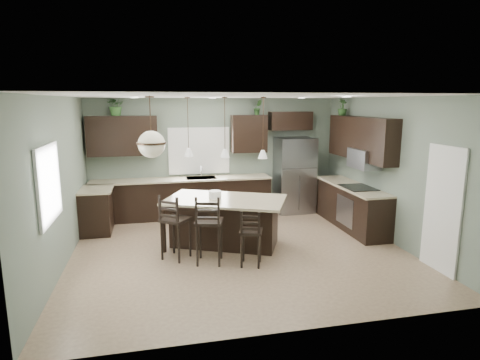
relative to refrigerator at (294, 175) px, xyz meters
name	(u,v)px	position (x,y,z in m)	size (l,w,h in m)	color
ground	(239,250)	(-1.92, -2.38, -0.93)	(6.00, 6.00, 0.00)	#9E8466
pantry_door	(442,210)	(1.06, -3.93, 0.09)	(0.04, 0.82, 2.04)	white
window_back	(199,151)	(-2.32, 0.36, 0.62)	(1.35, 0.02, 1.00)	white
window_left	(48,184)	(-4.90, -3.18, 0.62)	(0.02, 1.10, 1.00)	white
left_return_cabs	(97,211)	(-4.62, -0.68, -0.48)	(0.60, 0.90, 0.90)	black
left_return_countertop	(96,189)	(-4.60, -0.68, -0.01)	(0.66, 0.96, 0.04)	#B8A88B
back_lower_cabs	(183,199)	(-2.77, 0.07, -0.48)	(4.20, 0.60, 0.90)	black
back_countertop	(182,179)	(-2.77, 0.05, -0.01)	(4.20, 0.66, 0.04)	#B8A88B
sink_inset	(201,178)	(-2.32, 0.05, 0.01)	(0.70, 0.45, 0.01)	gray
faucet	(201,172)	(-2.32, 0.02, 0.16)	(0.02, 0.02, 0.28)	silver
back_upper_left	(123,136)	(-4.07, 0.20, 1.02)	(1.55, 0.34, 0.90)	black
back_upper_right	(249,134)	(-1.12, 0.20, 1.02)	(0.85, 0.34, 0.90)	black
fridge_header	(290,121)	(-0.07, 0.20, 1.32)	(1.05, 0.34, 0.45)	black
right_lower_cabs	(351,207)	(0.78, -1.50, -0.48)	(0.60, 2.35, 0.90)	black
right_countertop	(352,186)	(0.76, -1.50, -0.01)	(0.66, 2.35, 0.04)	#B8A88B
cooktop	(358,187)	(0.76, -1.78, 0.02)	(0.58, 0.75, 0.02)	black
wall_oven_front	(344,211)	(0.48, -1.78, -0.48)	(0.01, 0.72, 0.60)	gray
right_upper_cabs	(361,138)	(0.91, -1.50, 1.02)	(0.34, 2.35, 0.90)	black
microwave	(364,159)	(0.86, -1.78, 0.62)	(0.40, 0.75, 0.40)	gray
refrigerator	(294,175)	(0.00, 0.00, 0.00)	(0.90, 0.74, 1.85)	gray
kitchen_island	(226,222)	(-2.12, -2.08, -0.46)	(2.19, 1.24, 0.92)	black
serving_dish	(215,195)	(-2.30, -2.00, 0.07)	(0.24, 0.24, 0.14)	white
bar_stool_left	(176,226)	(-3.08, -2.51, -0.34)	(0.43, 0.43, 1.16)	black
bar_stool_center	(209,229)	(-2.53, -2.83, -0.33)	(0.44, 0.44, 1.20)	black
bar_stool_right	(251,238)	(-1.87, -3.09, -0.44)	(0.36, 0.36, 0.98)	black
pendant_left	(188,127)	(-2.76, -1.79, 1.32)	(0.17, 0.17, 1.10)	silver
pendant_center	(225,128)	(-2.12, -2.08, 1.32)	(0.17, 0.17, 1.10)	silver
pendant_right	(263,128)	(-1.48, -2.37, 1.32)	(0.17, 0.17, 1.10)	silver
chandelier	(151,127)	(-3.43, -2.85, 1.39)	(0.47, 0.47, 0.96)	beige
plant_back_left	(116,105)	(-4.17, 0.17, 1.72)	(0.43, 0.38, 0.48)	#2E5927
plant_back_right	(258,107)	(-0.91, 0.17, 1.65)	(0.20, 0.16, 0.36)	#2B5424
plant_right_wall	(342,107)	(0.88, -0.65, 1.66)	(0.21, 0.21, 0.38)	#2D5424
room_shell	(239,160)	(-1.92, -2.38, 0.77)	(6.00, 6.00, 6.00)	slate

